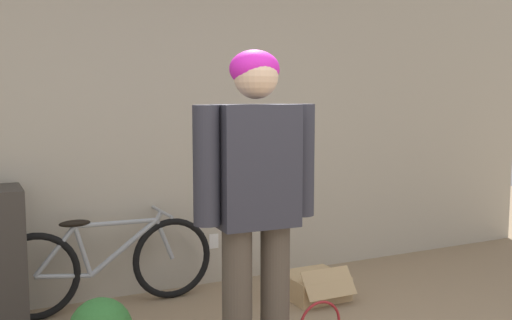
# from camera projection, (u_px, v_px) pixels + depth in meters

# --- Properties ---
(wall_back) EXTENTS (8.00, 0.07, 2.60)m
(wall_back) POSITION_uv_depth(u_px,v_px,m) (145.00, 128.00, 4.61)
(wall_back) COLOR #B7AD99
(wall_back) RESTS_ON ground_plane
(person) EXTENTS (0.70, 0.28, 1.79)m
(person) POSITION_uv_depth(u_px,v_px,m) (256.00, 190.00, 3.17)
(person) COLOR #4C4238
(person) RESTS_ON ground_plane
(bicycle) EXTENTS (1.62, 0.46, 0.69)m
(bicycle) POSITION_uv_depth(u_px,v_px,m) (107.00, 264.00, 4.33)
(bicycle) COLOR black
(bicycle) RESTS_ON ground_plane
(cardboard_box) EXTENTS (0.43, 0.50, 0.26)m
(cardboard_box) POSITION_uv_depth(u_px,v_px,m) (314.00, 286.00, 4.60)
(cardboard_box) COLOR tan
(cardboard_box) RESTS_ON ground_plane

